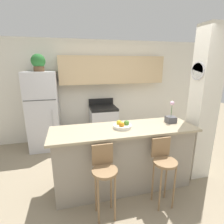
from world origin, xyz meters
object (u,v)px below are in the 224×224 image
Objects in this scene: stove_range at (103,124)px; potted_plant_on_fridge at (38,62)px; bar_stool_left at (104,172)px; trash_bin at (70,141)px; fruit_bowl at (123,126)px; refrigerator at (44,111)px; bar_stool_right at (164,163)px; orchid_vase at (171,117)px.

potted_plant_on_fridge is (-1.42, -0.04, 1.53)m from stove_range.
stove_range is 1.10× the size of bar_stool_left.
fruit_bowl is at bearing -62.89° from trash_bin.
refrigerator is 1.85× the size of bar_stool_left.
bar_stool_left and bar_stool_right have the same top height.
fruit_bowl is at bearing -52.95° from potted_plant_on_fridge.
bar_stool_left is at bearing -155.80° from orchid_vase.
fruit_bowl is (-0.07, -1.84, 0.59)m from stove_range.
potted_plant_on_fridge is 1.91m from trash_bin.
orchid_vase is (2.22, -1.73, 0.20)m from refrigerator.
bar_stool_right is at bearing -80.88° from stove_range.
fruit_bowl is at bearing -92.03° from stove_range.
refrigerator reaches higher than trash_bin.
potted_plant_on_fridge is at bearing 142.01° from orchid_vase.
orchid_vase is (2.22, -1.73, -0.89)m from potted_plant_on_fridge.
refrigerator is 1.85× the size of bar_stool_right.
bar_stool_right is 3.21m from potted_plant_on_fridge.
orchid_vase is 0.95× the size of trash_bin.
potted_plant_on_fridge reaches higher than bar_stool_left.
trash_bin is (-0.79, 1.55, -0.86)m from fruit_bowl.
fruit_bowl is at bearing -175.78° from orchid_vase.
stove_range is 2.38m from bar_stool_right.
trash_bin is at bearing 138.07° from orchid_vase.
refrigerator is 4.74× the size of trash_bin.
bar_stool_right is 0.78m from fruit_bowl.
orchid_vase is at bearing -37.99° from refrigerator.
stove_range is at bearing 87.97° from fruit_bowl.
bar_stool_left is 2.69× the size of orchid_vase.
potted_plant_on_fridge is 2.44m from fruit_bowl.
orchid_vase is 0.87m from fruit_bowl.
fruit_bowl is (1.36, -1.80, -0.94)m from potted_plant_on_fridge.
stove_range is 0.95m from trash_bin.
potted_plant_on_fridge reaches higher than stove_range.
bar_stool_left is at bearing -67.20° from refrigerator.
fruit_bowl is (0.39, 0.50, 0.41)m from bar_stool_left.
refrigerator reaches higher than fruit_bowl.
orchid_vase reaches higher than bar_stool_right.
bar_stool_left is (0.97, -2.30, -0.26)m from refrigerator.
bar_stool_right is at bearing 0.00° from bar_stool_left.
stove_range is 2.05m from orchid_vase.
potted_plant_on_fridge is 2.95m from orchid_vase.
potted_plant_on_fridge is 1.33× the size of fruit_bowl.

